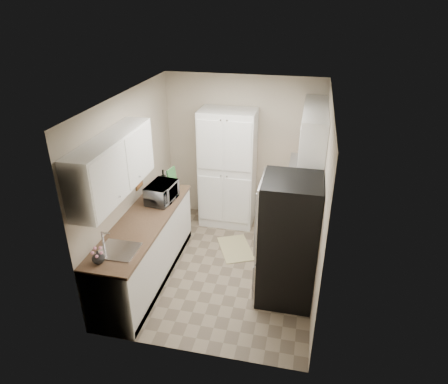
% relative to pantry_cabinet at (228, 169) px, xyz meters
% --- Properties ---
extents(ground, '(3.20, 3.20, 0.00)m').
position_rel_pantry_cabinet_xyz_m(ground, '(0.20, -1.32, -1.00)').
color(ground, '#7A6B56').
rests_on(ground, ground).
extents(room_shell, '(2.64, 3.24, 2.52)m').
position_rel_pantry_cabinet_xyz_m(room_shell, '(0.18, -1.32, 0.63)').
color(room_shell, '#C0B09B').
rests_on(room_shell, ground).
extents(pantry_cabinet, '(0.90, 0.55, 2.00)m').
position_rel_pantry_cabinet_xyz_m(pantry_cabinet, '(0.00, 0.00, 0.00)').
color(pantry_cabinet, white).
rests_on(pantry_cabinet, ground).
extents(base_cabinet_left, '(0.60, 2.30, 0.88)m').
position_rel_pantry_cabinet_xyz_m(base_cabinet_left, '(-0.79, -1.75, -0.56)').
color(base_cabinet_left, white).
rests_on(base_cabinet_left, ground).
extents(countertop_left, '(0.63, 2.33, 0.04)m').
position_rel_pantry_cabinet_xyz_m(countertop_left, '(-0.79, -1.75, -0.10)').
color(countertop_left, brown).
rests_on(countertop_left, base_cabinet_left).
extents(base_cabinet_right, '(0.60, 0.80, 0.88)m').
position_rel_pantry_cabinet_xyz_m(base_cabinet_right, '(1.19, -0.12, -0.56)').
color(base_cabinet_right, white).
rests_on(base_cabinet_right, ground).
extents(countertop_right, '(0.63, 0.83, 0.04)m').
position_rel_pantry_cabinet_xyz_m(countertop_right, '(1.19, -0.12, -0.10)').
color(countertop_right, brown).
rests_on(countertop_right, base_cabinet_right).
extents(electric_range, '(0.71, 0.78, 1.13)m').
position_rel_pantry_cabinet_xyz_m(electric_range, '(1.17, -0.93, -0.52)').
color(electric_range, '#B7B7BC').
rests_on(electric_range, ground).
extents(refrigerator, '(0.70, 0.72, 1.70)m').
position_rel_pantry_cabinet_xyz_m(refrigerator, '(1.14, -1.73, -0.15)').
color(refrigerator, '#B7B7BC').
rests_on(refrigerator, ground).
extents(microwave, '(0.38, 0.52, 0.27)m').
position_rel_pantry_cabinet_xyz_m(microwave, '(-0.72, -1.17, 0.06)').
color(microwave, '#B8B8BD').
rests_on(microwave, countertop_left).
extents(wine_bottle, '(0.08, 0.08, 0.31)m').
position_rel_pantry_cabinet_xyz_m(wine_bottle, '(-0.81, -0.84, 0.08)').
color(wine_bottle, black).
rests_on(wine_bottle, countertop_left).
extents(flower_vase, '(0.18, 0.18, 0.15)m').
position_rel_pantry_cabinet_xyz_m(flower_vase, '(-0.90, -2.72, -0.01)').
color(flower_vase, white).
rests_on(flower_vase, countertop_left).
extents(cutting_board, '(0.06, 0.23, 0.29)m').
position_rel_pantry_cabinet_xyz_m(cutting_board, '(-0.75, -0.63, 0.06)').
color(cutting_board, '#3C8440').
rests_on(cutting_board, countertop_left).
extents(toaster_oven, '(0.34, 0.40, 0.21)m').
position_rel_pantry_cabinet_xyz_m(toaster_oven, '(1.28, -0.07, 0.02)').
color(toaster_oven, '#B7B7BB').
rests_on(toaster_oven, countertop_right).
extents(fruit_basket, '(0.35, 0.35, 0.12)m').
position_rel_pantry_cabinet_xyz_m(fruit_basket, '(1.25, -0.05, 0.19)').
color(fruit_basket, '#FF4B1B').
rests_on(fruit_basket, toaster_oven).
extents(kitchen_mat, '(0.72, 0.85, 0.01)m').
position_rel_pantry_cabinet_xyz_m(kitchen_mat, '(0.31, -0.82, -0.99)').
color(kitchen_mat, tan).
rests_on(kitchen_mat, ground).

